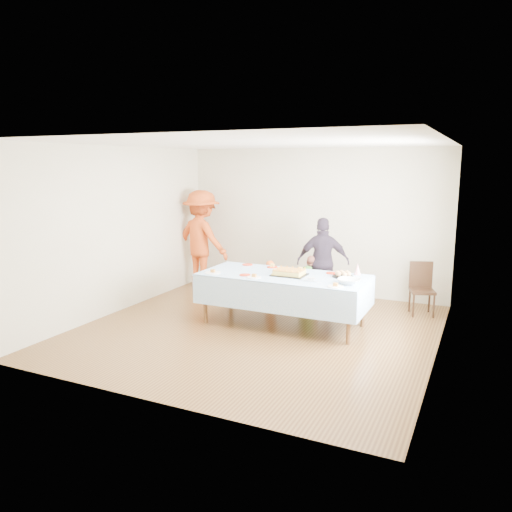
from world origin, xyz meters
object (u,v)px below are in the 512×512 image
at_px(party_table, 283,278).
at_px(dining_chair, 422,285).
at_px(birthday_cake, 289,273).
at_px(adult_left, 202,239).

height_order(party_table, dining_chair, dining_chair).
bearing_deg(dining_chair, birthday_cake, -158.25).
relative_size(dining_chair, adult_left, 0.45).
distance_m(party_table, birthday_cake, 0.13).
bearing_deg(dining_chair, adult_left, 160.07).
bearing_deg(party_table, birthday_cake, -0.95).
distance_m(birthday_cake, adult_left, 2.91).
xyz_separation_m(dining_chair, adult_left, (-4.18, 0.07, 0.48)).
height_order(birthday_cake, adult_left, adult_left).
bearing_deg(adult_left, birthday_cake, 161.72).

